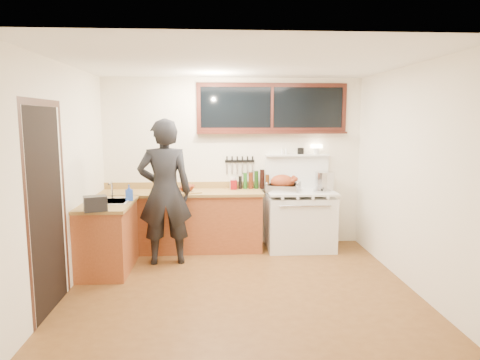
{
  "coord_description": "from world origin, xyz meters",
  "views": [
    {
      "loc": [
        -0.3,
        -4.9,
        1.97
      ],
      "look_at": [
        0.05,
        0.85,
        1.15
      ],
      "focal_mm": 32.0,
      "sensor_mm": 36.0,
      "label": 1
    }
  ],
  "objects": [
    {
      "name": "ground_plane",
      "position": [
        0.0,
        0.0,
        -0.01
      ],
      "size": [
        4.0,
        3.5,
        0.02
      ],
      "primitive_type": "cube",
      "color": "brown"
    },
    {
      "name": "coffee_tin",
      "position": [
        -0.0,
        1.58,
        0.97
      ],
      "size": [
        0.11,
        0.09,
        0.14
      ],
      "color": "maroon",
      "rests_on": "counter_back"
    },
    {
      "name": "soap_bottle",
      "position": [
        -1.43,
        0.76,
        1.01
      ],
      "size": [
        0.12,
        0.12,
        0.21
      ],
      "color": "blue",
      "rests_on": "counter_left"
    },
    {
      "name": "vintage_stove",
      "position": [
        1.0,
        1.41,
        0.47
      ],
      "size": [
        1.02,
        0.74,
        1.58
      ],
      "color": "white",
      "rests_on": "ground"
    },
    {
      "name": "knife_strip",
      "position": [
        0.1,
        1.73,
        1.31
      ],
      "size": [
        0.46,
        0.03,
        0.28
      ],
      "color": "black",
      "rests_on": "room_shell"
    },
    {
      "name": "saucepan",
      "position": [
        0.94,
        1.51,
        0.97
      ],
      "size": [
        0.19,
        0.3,
        0.13
      ],
      "color": "silver",
      "rests_on": "vintage_stove"
    },
    {
      "name": "back_window",
      "position": [
        0.6,
        1.72,
        2.06
      ],
      "size": [
        2.32,
        0.13,
        0.77
      ],
      "color": "black",
      "rests_on": "room_shell"
    },
    {
      "name": "man",
      "position": [
        -0.97,
        0.86,
        0.99
      ],
      "size": [
        0.77,
        0.55,
        1.98
      ],
      "color": "black",
      "rests_on": "ground"
    },
    {
      "name": "counter_back",
      "position": [
        -0.8,
        1.45,
        0.45
      ],
      "size": [
        2.44,
        0.64,
        1.0
      ],
      "color": "brown",
      "rests_on": "ground"
    },
    {
      "name": "counter_left",
      "position": [
        -1.7,
        0.62,
        0.45
      ],
      "size": [
        0.64,
        1.09,
        0.9
      ],
      "color": "brown",
      "rests_on": "ground"
    },
    {
      "name": "cutting_board",
      "position": [
        -0.7,
        1.3,
        0.95
      ],
      "size": [
        0.46,
        0.41,
        0.14
      ],
      "color": "olive",
      "rests_on": "counter_back"
    },
    {
      "name": "toaster",
      "position": [
        -1.7,
        0.12,
        0.99
      ],
      "size": [
        0.3,
        0.26,
        0.18
      ],
      "color": "black",
      "rests_on": "counter_left"
    },
    {
      "name": "bottle_cluster",
      "position": [
        0.33,
        1.63,
        1.03
      ],
      "size": [
        0.48,
        0.07,
        0.3
      ],
      "color": "black",
      "rests_on": "counter_back"
    },
    {
      "name": "left_doorway",
      "position": [
        -1.99,
        -0.55,
        1.09
      ],
      "size": [
        0.02,
        1.04,
        2.17
      ],
      "color": "black",
      "rests_on": "ground"
    },
    {
      "name": "sink_unit",
      "position": [
        -1.68,
        0.7,
        0.85
      ],
      "size": [
        0.5,
        0.45,
        0.37
      ],
      "color": "white",
      "rests_on": "counter_left"
    },
    {
      "name": "stockpot",
      "position": [
        1.39,
        1.5,
        1.04
      ],
      "size": [
        0.36,
        0.36,
        0.27
      ],
      "color": "silver",
      "rests_on": "vintage_stove"
    },
    {
      "name": "pot_lid",
      "position": [
        1.3,
        1.3,
        0.91
      ],
      "size": [
        0.27,
        0.27,
        0.04
      ],
      "color": "silver",
      "rests_on": "vintage_stove"
    },
    {
      "name": "roast_turkey",
      "position": [
        0.72,
        1.37,
        1.0
      ],
      "size": [
        0.53,
        0.45,
        0.25
      ],
      "color": "silver",
      "rests_on": "vintage_stove"
    },
    {
      "name": "room_shell",
      "position": [
        0.0,
        0.0,
        1.65
      ],
      "size": [
        4.1,
        3.6,
        2.65
      ],
      "color": "white",
      "rests_on": "ground"
    },
    {
      "name": "pitcher",
      "position": [
        -0.01,
        1.64,
        0.99
      ],
      "size": [
        0.12,
        0.12,
        0.18
      ],
      "color": "white",
      "rests_on": "counter_back"
    }
  ]
}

